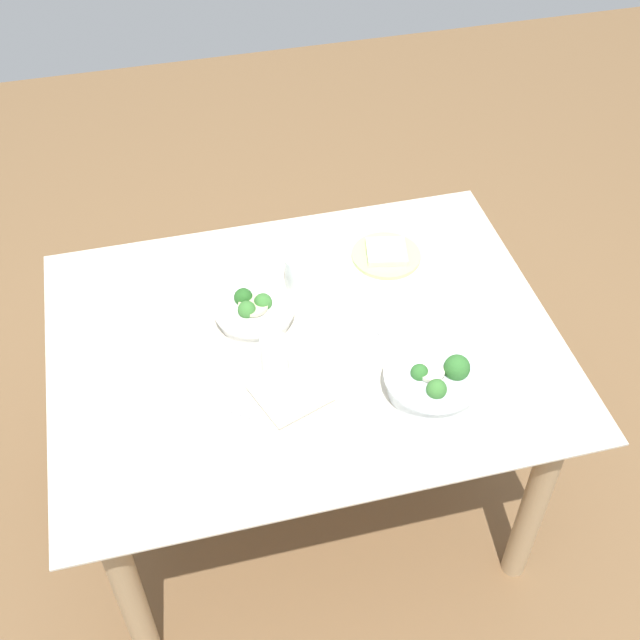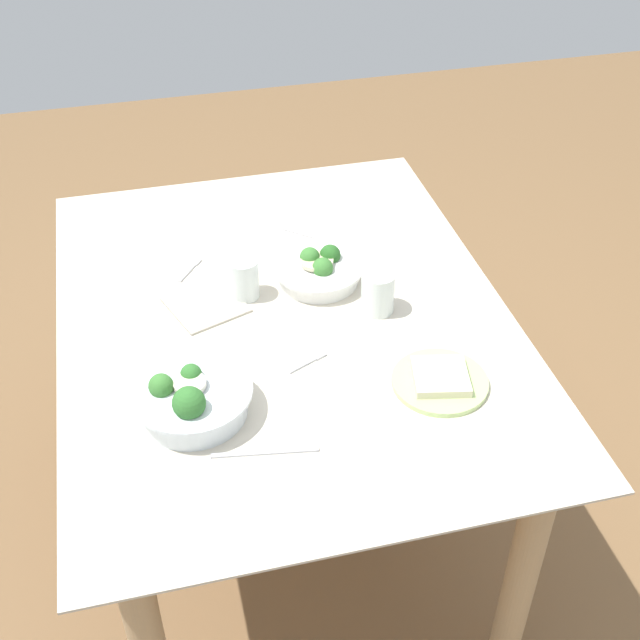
# 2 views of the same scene
# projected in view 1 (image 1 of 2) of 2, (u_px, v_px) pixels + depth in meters

# --- Properties ---
(ground_plane) EXTENTS (6.00, 6.00, 0.00)m
(ground_plane) POSITION_uv_depth(u_px,v_px,m) (308.00, 495.00, 2.68)
(ground_plane) COLOR brown
(dining_table) EXTENTS (1.33, 1.02, 0.75)m
(dining_table) POSITION_uv_depth(u_px,v_px,m) (305.00, 368.00, 2.23)
(dining_table) COLOR beige
(dining_table) RESTS_ON ground_plane
(broccoli_bowl_far) EXTENTS (0.22, 0.22, 0.08)m
(broccoli_bowl_far) POSITION_uv_depth(u_px,v_px,m) (254.00, 311.00, 2.18)
(broccoli_bowl_far) COLOR white
(broccoli_bowl_far) RESTS_ON dining_table
(broccoli_bowl_near) EXTENTS (0.24, 0.24, 0.11)m
(broccoli_bowl_near) POSITION_uv_depth(u_px,v_px,m) (434.00, 381.00, 2.00)
(broccoli_bowl_near) COLOR white
(broccoli_bowl_near) RESTS_ON dining_table
(bread_side_plate) EXTENTS (0.20, 0.20, 0.03)m
(bread_side_plate) POSITION_uv_depth(u_px,v_px,m) (386.00, 254.00, 2.37)
(bread_side_plate) COLOR #B7D684
(bread_side_plate) RESTS_ON dining_table
(water_glass_center) EXTENTS (0.08, 0.08, 0.10)m
(water_glass_center) POSITION_uv_depth(u_px,v_px,m) (299.00, 271.00, 2.26)
(water_glass_center) COLOR silver
(water_glass_center) RESTS_ON dining_table
(water_glass_side) EXTENTS (0.07, 0.07, 0.10)m
(water_glass_side) POSITION_uv_depth(u_px,v_px,m) (274.00, 354.00, 2.05)
(water_glass_side) COLOR silver
(water_glass_side) RESTS_ON dining_table
(fork_by_far_bowl) EXTENTS (0.09, 0.07, 0.00)m
(fork_by_far_bowl) POSITION_uv_depth(u_px,v_px,m) (230.00, 411.00, 1.98)
(fork_by_far_bowl) COLOR #B7B7BC
(fork_by_far_bowl) RESTS_ON dining_table
(fork_by_near_bowl) EXTENTS (0.05, 0.09, 0.00)m
(fork_by_near_bowl) POSITION_uv_depth(u_px,v_px,m) (367.00, 323.00, 2.19)
(fork_by_near_bowl) COLOR #B7B7BC
(fork_by_near_bowl) RESTS_ON dining_table
(table_knife_left) EXTENTS (0.13, 0.14, 0.00)m
(table_knife_left) POSITION_uv_depth(u_px,v_px,m) (184.00, 322.00, 2.19)
(table_knife_left) COLOR #B7B7BC
(table_knife_left) RESTS_ON dining_table
(table_knife_right) EXTENTS (0.04, 0.20, 0.00)m
(table_knife_right) POSITION_uv_depth(u_px,v_px,m) (468.00, 346.00, 2.13)
(table_knife_right) COLOR #B7B7BC
(table_knife_right) RESTS_ON dining_table
(napkin_folded_upper) EXTENTS (0.21, 0.20, 0.01)m
(napkin_folded_upper) POSITION_uv_depth(u_px,v_px,m) (290.00, 394.00, 2.02)
(napkin_folded_upper) COLOR #B1A997
(napkin_folded_upper) RESTS_ON dining_table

